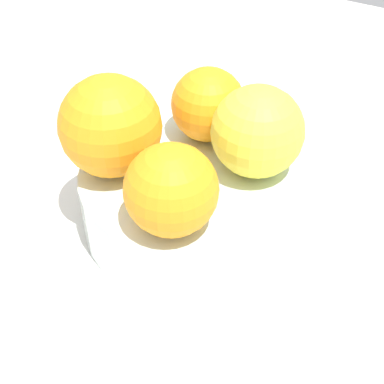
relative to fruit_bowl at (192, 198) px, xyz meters
The scene contains 7 objects.
ground_plane 3.83cm from the fruit_bowl, ahead, with size 110.00×110.00×2.00cm, color silver.
fruit_bowl is the anchor object (origin of this frame).
orange_in_bowl_0 9.23cm from the fruit_bowl, 16.43° to the left, with size 6.87×6.87×6.87cm, color orange.
orange_in_bowl_1 9.70cm from the fruit_bowl, 64.94° to the right, with size 8.29×8.29×8.29cm, color orange.
orange_in_bowl_2 8.59cm from the fruit_bowl, 122.78° to the left, with size 7.52×7.52×7.52cm, color yellow.
orange_in_bowl_3 8.20cm from the fruit_bowl, 165.98° to the right, with size 6.48×6.48×6.48cm, color orange.
folded_napkin 26.70cm from the fruit_bowl, 138.58° to the right, with size 11.34×11.34×0.30cm, color beige.
Camera 1 is at (31.36, 17.73, 35.26)cm, focal length 52.27 mm.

